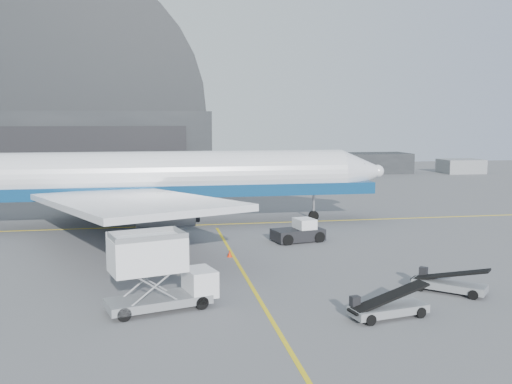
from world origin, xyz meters
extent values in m
plane|color=#565659|center=(0.00, 0.00, 0.00)|extent=(200.00, 200.00, 0.00)
cube|color=yellow|center=(0.00, 20.00, 0.01)|extent=(80.00, 0.25, 0.02)
cube|color=yellow|center=(0.00, -2.00, 0.01)|extent=(0.25, 40.00, 0.02)
cube|color=black|center=(-22.00, 65.00, 6.00)|extent=(50.00, 28.00, 12.00)
cube|color=black|center=(-22.00, 50.90, 5.00)|extent=(42.00, 0.40, 9.50)
cube|color=black|center=(38.00, 72.00, 0.00)|extent=(14.00, 8.00, 4.00)
cube|color=gray|center=(55.00, 68.00, 0.00)|extent=(8.00, 6.00, 2.80)
cylinder|color=white|center=(-4.10, 20.82, 5.14)|extent=(35.61, 4.75, 4.75)
cone|color=white|center=(15.89, 20.82, 5.14)|extent=(4.35, 4.75, 4.75)
sphere|color=white|center=(17.87, 20.82, 5.14)|extent=(1.39, 1.39, 1.39)
cube|color=black|center=(14.70, 20.82, 5.74)|extent=(2.57, 2.18, 0.69)
cube|color=navy|center=(-4.10, 20.82, 3.61)|extent=(41.55, 4.80, 1.19)
cube|color=white|center=(-8.05, 8.95, 4.16)|extent=(18.24, 24.26, 1.44)
cube|color=white|center=(-8.05, 32.69, 4.16)|extent=(18.24, 24.26, 1.44)
cylinder|color=gray|center=(-5.09, 12.91, 2.57)|extent=(5.14, 2.67, 2.67)
cylinder|color=gray|center=(-5.09, 28.74, 2.57)|extent=(5.14, 2.67, 2.67)
cylinder|color=#A5A5AA|center=(10.74, 20.82, 1.39)|extent=(0.28, 0.28, 2.77)
cylinder|color=black|center=(10.74, 20.82, 0.45)|extent=(1.09, 0.35, 1.09)
cylinder|color=black|center=(-6.08, 17.66, 0.54)|extent=(1.29, 0.45, 1.29)
cylinder|color=black|center=(-6.08, 23.99, 0.54)|extent=(1.29, 0.45, 1.29)
cube|color=gray|center=(-5.93, -5.80, 0.53)|extent=(6.16, 3.80, 0.48)
cube|color=silver|center=(-3.54, -5.11, 1.29)|extent=(2.08, 2.54, 1.53)
cube|color=black|center=(-2.85, -4.91, 1.53)|extent=(0.58, 1.77, 0.86)
cube|color=silver|center=(-6.49, -5.96, 3.26)|extent=(4.53, 3.42, 1.92)
cylinder|color=black|center=(-3.54, -6.16, 0.38)|extent=(0.82, 0.49, 0.77)
cylinder|color=black|center=(-4.09, -4.22, 0.38)|extent=(0.82, 0.49, 0.77)
cylinder|color=black|center=(-7.78, -7.38, 0.38)|extent=(0.82, 0.49, 0.77)
cylinder|color=black|center=(-8.33, -5.44, 0.38)|extent=(0.82, 0.49, 0.77)
cube|color=black|center=(6.38, 10.64, 0.60)|extent=(4.80, 3.29, 0.99)
cube|color=silver|center=(7.02, 10.78, 1.48)|extent=(1.92, 2.26, 0.99)
cylinder|color=black|center=(8.11, 9.89, 0.44)|extent=(1.05, 0.59, 0.99)
cylinder|color=black|center=(7.65, 12.04, 0.44)|extent=(1.05, 0.59, 0.99)
cylinder|color=black|center=(5.11, 9.24, 0.44)|extent=(1.05, 0.59, 0.99)
cylinder|color=black|center=(4.64, 11.38, 0.44)|extent=(1.05, 0.59, 0.99)
cube|color=gray|center=(6.33, -9.30, 0.45)|extent=(4.57, 2.32, 0.45)
cube|color=black|center=(6.33, -9.30, 1.14)|extent=(4.75, 1.89, 1.27)
cube|color=black|center=(4.47, -9.12, 0.94)|extent=(0.56, 0.49, 0.59)
cylinder|color=black|center=(8.02, -9.66, 0.30)|extent=(0.63, 0.36, 0.59)
cylinder|color=black|center=(7.74, -8.31, 0.30)|extent=(0.63, 0.36, 0.59)
cylinder|color=black|center=(4.91, -10.29, 0.30)|extent=(0.63, 0.36, 0.59)
cylinder|color=black|center=(4.64, -8.93, 0.30)|extent=(0.63, 0.36, 0.59)
cube|color=gray|center=(11.88, -5.71, 0.45)|extent=(4.20, 4.05, 0.45)
cube|color=black|center=(11.88, -5.71, 1.14)|extent=(4.08, 3.88, 1.27)
cube|color=black|center=(10.94, -4.10, 0.94)|extent=(0.63, 0.63, 0.59)
cylinder|color=black|center=(12.56, -7.29, 0.30)|extent=(0.60, 0.59, 0.59)
cylinder|color=black|center=(13.51, -6.28, 0.30)|extent=(0.60, 0.59, 0.59)
cylinder|color=black|center=(10.24, -5.14, 0.30)|extent=(0.60, 0.59, 0.59)
cylinder|color=black|center=(11.19, -4.12, 0.30)|extent=(0.60, 0.59, 0.59)
cube|color=red|center=(-0.33, 5.92, 0.02)|extent=(0.38, 0.38, 0.03)
cone|color=red|center=(-0.33, 5.92, 0.27)|extent=(0.38, 0.38, 0.55)
camera|label=1|loc=(-6.05, -37.37, 10.65)|focal=40.00mm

